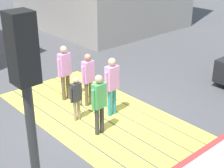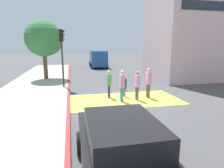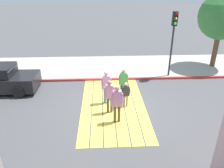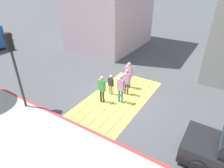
{
  "view_description": "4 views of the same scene",
  "coord_description": "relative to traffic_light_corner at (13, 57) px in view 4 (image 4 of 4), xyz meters",
  "views": [
    {
      "loc": [
        -6.97,
        5.59,
        5.01
      ],
      "look_at": [
        -0.56,
        -0.1,
        1.17
      ],
      "focal_mm": 54.7,
      "sensor_mm": 36.0,
      "label": 1
    },
    {
      "loc": [
        -3.07,
        -10.37,
        3.18
      ],
      "look_at": [
        -0.64,
        0.63,
        0.85
      ],
      "focal_mm": 30.53,
      "sensor_mm": 36.0,
      "label": 2
    },
    {
      "loc": [
        9.77,
        -0.56,
        5.77
      ],
      "look_at": [
        -0.26,
        -0.05,
        1.1
      ],
      "focal_mm": 34.89,
      "sensor_mm": 36.0,
      "label": 3
    },
    {
      "loc": [
        -8.47,
        -4.89,
        6.52
      ],
      "look_at": [
        -0.35,
        0.22,
        1.1
      ],
      "focal_mm": 30.65,
      "sensor_mm": 36.0,
      "label": 4
    }
  ],
  "objects": [
    {
      "name": "pedestrian_child_with_racket",
      "position": [
        3.73,
        -3.32,
        -2.27
      ],
      "size": [
        0.28,
        0.41,
        1.35
      ],
      "color": "gray",
      "rests_on": "ground"
    },
    {
      "name": "pedestrian_adult_trailing",
      "position": [
        2.74,
        -3.34,
        -2.04
      ],
      "size": [
        0.24,
        0.5,
        1.71
      ],
      "color": "#333338",
      "rests_on": "ground"
    },
    {
      "name": "traffic_light_corner",
      "position": [
        0.0,
        0.0,
        0.0
      ],
      "size": [
        0.39,
        0.28,
        4.24
      ],
      "color": "#2D2D2D",
      "rests_on": "ground"
    },
    {
      "name": "ground_plane",
      "position": [
        3.58,
        -3.93,
        -3.04
      ],
      "size": [
        120.0,
        120.0,
        0.0
      ],
      "primitive_type": "plane",
      "color": "#4C4C4F"
    },
    {
      "name": "pedestrian_adult_lead",
      "position": [
        3.29,
        -4.27,
        -1.99
      ],
      "size": [
        0.24,
        0.52,
        1.8
      ],
      "color": "teal",
      "rests_on": "ground"
    },
    {
      "name": "pedestrian_teen_behind",
      "position": [
        5.05,
        -3.85,
        -1.98
      ],
      "size": [
        0.26,
        0.53,
        1.82
      ],
      "color": "brown",
      "rests_on": "ground"
    },
    {
      "name": "crosswalk_stripes",
      "position": [
        3.58,
        -3.93,
        -3.03
      ],
      "size": [
        6.4,
        3.25,
        0.01
      ],
      "color": "#EAD64C",
      "rests_on": "ground"
    },
    {
      "name": "curb_painted",
      "position": [
        0.33,
        -3.93,
        -2.97
      ],
      "size": [
        0.16,
        40.0,
        0.13
      ],
      "primitive_type": "cube",
      "color": "#BC3333",
      "rests_on": "ground"
    },
    {
      "name": "sidewalk_west",
      "position": [
        -2.02,
        -3.93,
        -2.98
      ],
      "size": [
        4.8,
        40.0,
        0.12
      ],
      "primitive_type": "cube",
      "color": "#ADA8A0",
      "rests_on": "ground"
    },
    {
      "name": "pedestrian_adult_side",
      "position": [
        4.24,
        -4.14,
        -2.04
      ],
      "size": [
        0.24,
        0.5,
        1.71
      ],
      "color": "brown",
      "rests_on": "ground"
    }
  ]
}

